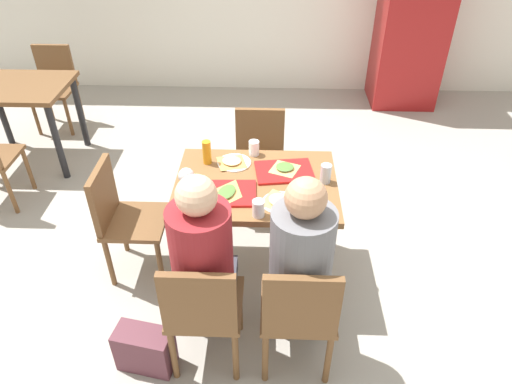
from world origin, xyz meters
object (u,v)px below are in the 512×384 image
object	(u,v)px
pizza_slice_b	(285,168)
plastic_cup_b	(258,208)
main_table	(256,197)
drink_fridge	(413,19)
chair_far_side	(259,155)
person_in_brown_jacket	(300,258)
paper_plate_near_edge	(281,203)
handbag	(145,349)
chair_left_end	(122,214)
tray_red_far	(284,171)
background_table	(19,99)
paper_plate_center	(234,163)
tray_red_near	(226,193)
chair_near_right	(299,311)
chair_near_left	(203,308)
foil_bundle	(186,176)
pizza_slice_d	(279,200)
pizza_slice_c	(232,161)
person_in_red	(203,256)
pizza_slice_a	(227,193)
condiment_bottle	(207,152)
plastic_cup_a	(254,148)
background_chair_far	(55,81)
soda_can	(326,174)

from	to	relation	value
pizza_slice_b	plastic_cup_b	xyz separation A→B (m)	(-0.15, -0.46, 0.03)
main_table	drink_fridge	xyz separation A→B (m)	(1.59, 2.85, 0.30)
chair_far_side	person_in_brown_jacket	world-z (taller)	person_in_brown_jacket
paper_plate_near_edge	handbag	size ratio (longest dim) A/B	0.69
chair_left_end	plastic_cup_b	size ratio (longest dim) A/B	8.35
person_in_brown_jacket	tray_red_far	world-z (taller)	person_in_brown_jacket
pizza_slice_b	paper_plate_near_edge	bearing A→B (deg)	-94.78
background_table	paper_plate_center	bearing A→B (deg)	-30.64
tray_red_near	paper_plate_near_edge	size ratio (longest dim) A/B	1.64
chair_near_right	person_in_brown_jacket	xyz separation A→B (m)	(-0.00, 0.14, 0.25)
main_table	chair_near_left	size ratio (longest dim) A/B	1.20
pizza_slice_b	foil_bundle	distance (m)	0.62
pizza_slice_d	handbag	distance (m)	1.14
tray_red_near	pizza_slice_c	xyz separation A→B (m)	(0.01, 0.34, 0.01)
person_in_red	plastic_cup_b	size ratio (longest dim) A/B	12.45
main_table	paper_plate_near_edge	size ratio (longest dim) A/B	4.56
handbag	background_table	bearing A→B (deg)	125.57
pizza_slice_a	background_table	bearing A→B (deg)	142.11
pizza_slice_c	background_table	bearing A→B (deg)	149.04
main_table	pizza_slice_b	bearing A→B (deg)	36.17
pizza_slice_a	tray_red_near	bearing A→B (deg)	114.23
person_in_red	handbag	xyz separation A→B (m)	(-0.35, -0.16, -0.59)
paper_plate_near_edge	condiment_bottle	distance (m)	0.64
pizza_slice_b	plastic_cup_a	size ratio (longest dim) A/B	2.13
chair_near_right	background_chair_far	distance (m)	3.77
main_table	pizza_slice_d	distance (m)	0.28
tray_red_near	background_chair_far	distance (m)	3.03
person_in_red	foil_bundle	bearing A→B (deg)	106.11
person_in_red	soda_can	xyz separation A→B (m)	(0.68, 0.65, 0.09)
person_in_red	handbag	size ratio (longest dim) A/B	3.89
chair_near_right	pizza_slice_b	world-z (taller)	chair_near_right
chair_near_left	background_chair_far	distance (m)	3.47
pizza_slice_c	foil_bundle	distance (m)	0.34
tray_red_far	background_table	xyz separation A→B (m)	(-2.34, 1.29, -0.14)
drink_fridge	tray_red_far	bearing A→B (deg)	-117.38
chair_near_left	soda_can	distance (m)	1.09
paper_plate_center	pizza_slice_c	xyz separation A→B (m)	(-0.02, -0.01, 0.01)
main_table	drink_fridge	bearing A→B (deg)	60.82
chair_far_side	pizza_slice_a	world-z (taller)	chair_far_side
pizza_slice_d	person_in_brown_jacket	bearing A→B (deg)	-75.38
handbag	chair_left_end	bearing A→B (deg)	110.02
plastic_cup_a	pizza_slice_a	bearing A→B (deg)	-106.78
paper_plate_near_edge	drink_fridge	size ratio (longest dim) A/B	0.12
paper_plate_center	condiment_bottle	world-z (taller)	condiment_bottle
plastic_cup_b	background_table	size ratio (longest dim) A/B	0.11
plastic_cup_a	condiment_bottle	world-z (taller)	condiment_bottle
pizza_slice_a	drink_fridge	distance (m)	3.48
tray_red_near	plastic_cup_a	bearing A→B (deg)	71.84
chair_near_right	pizza_slice_a	distance (m)	0.80
chair_near_right	chair_far_side	world-z (taller)	same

